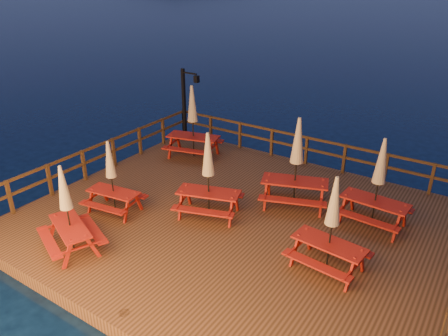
# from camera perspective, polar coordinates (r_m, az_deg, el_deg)

# --- Properties ---
(ground) EXTENTS (500.00, 500.00, 0.00)m
(ground) POSITION_cam_1_polar(r_m,az_deg,el_deg) (13.20, 1.72, -8.21)
(ground) COLOR black
(ground) RESTS_ON ground
(deck) EXTENTS (12.00, 10.00, 0.40)m
(deck) POSITION_cam_1_polar(r_m,az_deg,el_deg) (13.09, 1.73, -7.47)
(deck) COLOR #412915
(deck) RESTS_ON ground
(deck_piles) EXTENTS (11.44, 9.44, 1.40)m
(deck_piles) POSITION_cam_1_polar(r_m,az_deg,el_deg) (13.37, 1.71, -9.29)
(deck_piles) COLOR #3B2A12
(deck_piles) RESTS_ON ground
(railing) EXTENTS (11.80, 9.75, 1.10)m
(railing) POSITION_cam_1_polar(r_m,az_deg,el_deg) (13.98, 5.66, -0.85)
(railing) COLOR #3B2A12
(railing) RESTS_ON deck
(lamp_post) EXTENTS (0.85, 0.18, 3.00)m
(lamp_post) POSITION_cam_1_polar(r_m,az_deg,el_deg) (18.59, -4.89, 9.14)
(lamp_post) COLOR black
(lamp_post) RESTS_ON deck
(picnic_table_0) EXTENTS (2.45, 2.24, 2.87)m
(picnic_table_0) POSITION_cam_1_polar(r_m,az_deg,el_deg) (13.23, 9.44, 0.83)
(picnic_table_0) COLOR maroon
(picnic_table_0) RESTS_ON deck
(picnic_table_1) EXTENTS (1.96, 1.65, 2.67)m
(picnic_table_1) POSITION_cam_1_polar(r_m,az_deg,el_deg) (12.80, 19.50, -1.70)
(picnic_table_1) COLOR maroon
(picnic_table_1) RESTS_ON deck
(picnic_table_2) EXTENTS (2.32, 2.07, 2.83)m
(picnic_table_2) POSITION_cam_1_polar(r_m,az_deg,el_deg) (16.73, -4.10, 6.20)
(picnic_table_2) COLOR maroon
(picnic_table_2) RESTS_ON deck
(picnic_table_3) EXTENTS (1.77, 1.53, 2.29)m
(picnic_table_3) POSITION_cam_1_polar(r_m,az_deg,el_deg) (13.26, -14.49, -1.02)
(picnic_table_3) COLOR maroon
(picnic_table_3) RESTS_ON deck
(picnic_table_4) EXTENTS (2.09, 1.93, 2.42)m
(picnic_table_4) POSITION_cam_1_polar(r_m,az_deg,el_deg) (11.77, -19.85, -4.87)
(picnic_table_4) COLOR maroon
(picnic_table_4) RESTS_ON deck
(picnic_table_5) EXTENTS (1.90, 1.62, 2.52)m
(picnic_table_5) POSITION_cam_1_polar(r_m,az_deg,el_deg) (10.65, 13.90, -7.00)
(picnic_table_5) COLOR maroon
(picnic_table_5) RESTS_ON deck
(picnic_table_6) EXTENTS (2.22, 2.02, 2.63)m
(picnic_table_6) POSITION_cam_1_polar(r_m,az_deg,el_deg) (12.57, -2.06, -0.77)
(picnic_table_6) COLOR maroon
(picnic_table_6) RESTS_ON deck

